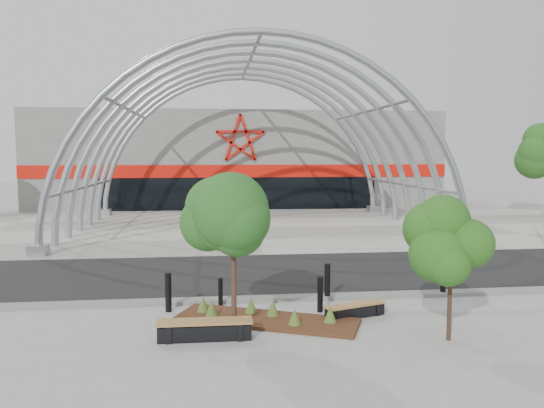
# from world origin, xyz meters

# --- Properties ---
(ground) EXTENTS (140.00, 140.00, 0.00)m
(ground) POSITION_xyz_m (0.00, 0.00, 0.00)
(ground) COLOR gray
(ground) RESTS_ON ground
(road) EXTENTS (140.00, 7.00, 0.02)m
(road) POSITION_xyz_m (0.00, 3.50, 0.01)
(road) COLOR black
(road) RESTS_ON ground
(forecourt) EXTENTS (60.00, 17.00, 0.04)m
(forecourt) POSITION_xyz_m (0.00, 15.50, 0.02)
(forecourt) COLOR gray
(forecourt) RESTS_ON ground
(kerb) EXTENTS (60.00, 0.50, 0.12)m
(kerb) POSITION_xyz_m (0.00, -0.25, 0.06)
(kerb) COLOR slate
(kerb) RESTS_ON ground
(arena_building) EXTENTS (34.00, 15.24, 8.00)m
(arena_building) POSITION_xyz_m (0.00, 33.45, 3.99)
(arena_building) COLOR slate
(arena_building) RESTS_ON ground
(vault_canopy) EXTENTS (20.80, 15.80, 20.36)m
(vault_canopy) POSITION_xyz_m (0.00, 15.50, 0.02)
(vault_canopy) COLOR #9FA5AA
(vault_canopy) RESTS_ON ground
(planting_bed) EXTENTS (5.16, 3.35, 0.52)m
(planting_bed) POSITION_xyz_m (-0.93, -2.24, 0.13)
(planting_bed) COLOR #3F1D11
(planting_bed) RESTS_ON ground
(street_tree_0) EXTENTS (1.88, 1.88, 4.29)m
(street_tree_0) POSITION_xyz_m (-1.79, -3.13, 3.08)
(street_tree_0) COLOR #301E18
(street_tree_0) RESTS_ON ground
(street_tree_1) EXTENTS (1.34, 1.34, 3.18)m
(street_tree_1) POSITION_xyz_m (3.42, -4.21, 2.28)
(street_tree_1) COLOR black
(street_tree_1) RESTS_ON ground
(bench_0) EXTENTS (2.34, 0.53, 0.49)m
(bench_0) POSITION_xyz_m (-2.53, -3.49, 0.24)
(bench_0) COLOR black
(bench_0) RESTS_ON ground
(bench_1) EXTENTS (1.86, 0.97, 0.38)m
(bench_1) POSITION_xyz_m (1.62, -2.18, 0.19)
(bench_1) COLOR black
(bench_1) RESTS_ON ground
(bollard_0) EXTENTS (0.14, 0.14, 0.86)m
(bollard_0) POSITION_xyz_m (-2.09, -0.69, 0.43)
(bollard_0) COLOR black
(bollard_0) RESTS_ON ground
(bollard_1) EXTENTS (0.18, 0.18, 1.13)m
(bollard_1) POSITION_xyz_m (-3.60, -1.04, 0.57)
(bollard_1) COLOR black
(bollard_1) RESTS_ON ground
(bollard_2) EXTENTS (0.16, 0.16, 1.03)m
(bollard_2) POSITION_xyz_m (0.76, -1.57, 0.51)
(bollard_2) COLOR black
(bollard_2) RESTS_ON ground
(bollard_3) EXTENTS (0.18, 0.18, 1.13)m
(bollard_3) POSITION_xyz_m (1.24, -0.32, 0.57)
(bollard_3) COLOR black
(bollard_3) RESTS_ON ground
(bollard_4) EXTENTS (0.17, 0.17, 1.07)m
(bollard_4) POSITION_xyz_m (5.06, -0.27, 0.54)
(bollard_4) COLOR black
(bollard_4) RESTS_ON ground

